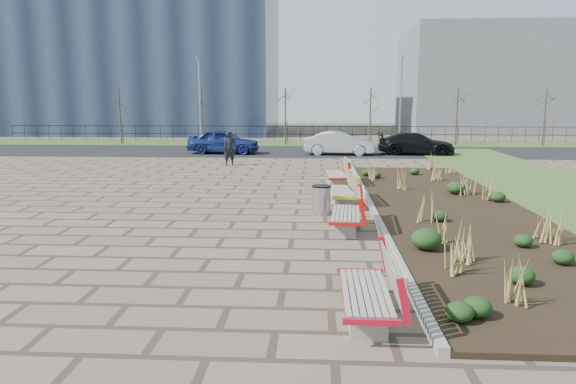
# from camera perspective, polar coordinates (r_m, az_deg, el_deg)

# --- Properties ---
(ground) EXTENTS (120.00, 120.00, 0.00)m
(ground) POSITION_cam_1_polar(r_m,az_deg,el_deg) (11.03, -8.75, -7.36)
(ground) COLOR brown
(ground) RESTS_ON ground
(planting_bed) EXTENTS (4.50, 18.00, 0.10)m
(planting_bed) POSITION_cam_1_polar(r_m,az_deg,el_deg) (16.12, 17.53, -1.86)
(planting_bed) COLOR black
(planting_bed) RESTS_ON ground
(planting_curb) EXTENTS (0.16, 18.00, 0.15)m
(planting_curb) POSITION_cam_1_polar(r_m,az_deg,el_deg) (15.70, 9.27, -1.73)
(planting_curb) COLOR gray
(planting_curb) RESTS_ON ground
(grass_verge_far) EXTENTS (80.00, 5.00, 0.04)m
(grass_verge_far) POSITION_cam_1_polar(r_m,az_deg,el_deg) (38.47, -0.17, 5.47)
(grass_verge_far) COLOR #33511E
(grass_verge_far) RESTS_ON ground
(road) EXTENTS (80.00, 7.00, 0.02)m
(road) POSITION_cam_1_polar(r_m,az_deg,el_deg) (32.51, -0.79, 4.54)
(road) COLOR black
(road) RESTS_ON ground
(bench_a) EXTENTS (0.91, 2.10, 1.00)m
(bench_a) POSITION_cam_1_polar(r_m,az_deg,el_deg) (8.00, 8.59, -10.53)
(bench_a) COLOR red
(bench_a) RESTS_ON ground
(bench_b) EXTENTS (1.05, 2.16, 1.00)m
(bench_b) POSITION_cam_1_polar(r_m,az_deg,el_deg) (13.13, 6.44, -2.16)
(bench_b) COLOR red
(bench_b) RESTS_ON ground
(bench_c) EXTENTS (1.09, 2.17, 1.00)m
(bench_c) POSITION_cam_1_polar(r_m,az_deg,el_deg) (16.25, 5.82, 0.29)
(bench_c) COLOR #FFF70D
(bench_c) RESTS_ON ground
(bench_d) EXTENTS (1.04, 2.16, 1.00)m
(bench_d) POSITION_cam_1_polar(r_m,az_deg,el_deg) (19.78, 5.36, 2.11)
(bench_d) COLOR #A5190B
(bench_d) RESTS_ON ground
(litter_bin) EXTENTS (0.55, 0.55, 0.83)m
(litter_bin) POSITION_cam_1_polar(r_m,az_deg,el_deg) (14.96, 3.73, -0.90)
(litter_bin) COLOR #B2B2B7
(litter_bin) RESTS_ON ground
(pedestrian) EXTENTS (0.73, 0.62, 1.70)m
(pedestrian) POSITION_cam_1_polar(r_m,az_deg,el_deg) (25.88, -6.50, 4.83)
(pedestrian) COLOR black
(pedestrian) RESTS_ON ground
(car_blue) EXTENTS (4.44, 2.09, 1.47)m
(car_blue) POSITION_cam_1_polar(r_m,az_deg,el_deg) (31.40, -7.17, 5.61)
(car_blue) COLOR navy
(car_blue) RESTS_ON road
(car_silver) EXTENTS (4.20, 1.71, 1.36)m
(car_silver) POSITION_cam_1_polar(r_m,az_deg,el_deg) (30.66, 5.72, 5.42)
(car_silver) COLOR #A1A3A8
(car_silver) RESTS_ON road
(car_black) EXTENTS (4.64, 2.23, 1.30)m
(car_black) POSITION_cam_1_polar(r_m,az_deg,el_deg) (31.54, 14.01, 5.25)
(car_black) COLOR black
(car_black) RESTS_ON road
(tree_a) EXTENTS (1.40, 1.40, 4.00)m
(tree_a) POSITION_cam_1_polar(r_m,az_deg,el_deg) (39.45, -18.16, 8.02)
(tree_a) COLOR #4C3D2D
(tree_a) RESTS_ON grass_verge_far
(tree_b) EXTENTS (1.40, 1.40, 4.00)m
(tree_b) POSITION_cam_1_polar(r_m,az_deg,el_deg) (37.70, -9.55, 8.30)
(tree_b) COLOR #4C3D2D
(tree_b) RESTS_ON grass_verge_far
(tree_c) EXTENTS (1.40, 1.40, 4.00)m
(tree_c) POSITION_cam_1_polar(r_m,az_deg,el_deg) (36.86, -0.31, 8.39)
(tree_c) COLOR #4C3D2D
(tree_c) RESTS_ON grass_verge_far
(tree_d) EXTENTS (1.40, 1.40, 4.00)m
(tree_d) POSITION_cam_1_polar(r_m,az_deg,el_deg) (36.98, 9.11, 8.27)
(tree_d) COLOR #4C3D2D
(tree_d) RESTS_ON grass_verge_far
(tree_e) EXTENTS (1.40, 1.40, 4.00)m
(tree_e) POSITION_cam_1_polar(r_m,az_deg,el_deg) (38.06, 18.22, 7.94)
(tree_e) COLOR #4C3D2D
(tree_e) RESTS_ON grass_verge_far
(tree_f) EXTENTS (1.40, 1.40, 4.00)m
(tree_f) POSITION_cam_1_polar(r_m,az_deg,el_deg) (40.02, 26.61, 7.47)
(tree_f) COLOR #4C3D2D
(tree_f) RESTS_ON grass_verge_far
(lamp_west) EXTENTS (0.24, 0.60, 6.00)m
(lamp_west) POSITION_cam_1_polar(r_m,az_deg,el_deg) (37.19, -9.76, 9.81)
(lamp_west) COLOR gray
(lamp_west) RESTS_ON grass_verge_far
(lamp_east) EXTENTS (0.24, 0.60, 6.00)m
(lamp_east) POSITION_cam_1_polar(r_m,az_deg,el_deg) (36.72, 12.39, 9.71)
(lamp_east) COLOR gray
(lamp_east) RESTS_ON grass_verge_far
(railing_fence) EXTENTS (44.00, 0.10, 1.20)m
(railing_fence) POSITION_cam_1_polar(r_m,az_deg,el_deg) (39.92, -0.04, 6.54)
(railing_fence) COLOR black
(railing_fence) RESTS_ON grass_verge_far
(building_glass) EXTENTS (40.00, 14.00, 15.00)m
(building_glass) POSITION_cam_1_polar(r_m,az_deg,el_deg) (55.96, -23.21, 13.87)
(building_glass) COLOR #192338
(building_glass) RESTS_ON ground
(building_grey) EXTENTS (18.00, 12.00, 10.00)m
(building_grey) POSITION_cam_1_polar(r_m,az_deg,el_deg) (55.23, 22.40, 11.37)
(building_grey) COLOR slate
(building_grey) RESTS_ON ground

